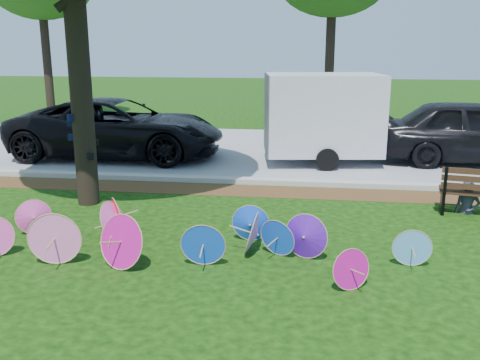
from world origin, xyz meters
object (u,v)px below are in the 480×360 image
object	(u,v)px
cargo_trailer	(323,114)
person_left	(470,181)
black_van	(118,128)
parasol_pile	(168,234)
dark_pickup	(476,132)

from	to	relation	value
cargo_trailer	person_left	world-z (taller)	cargo_trailer
black_van	person_left	xyz separation A→B (m)	(8.73, -4.29, -0.20)
parasol_pile	person_left	world-z (taller)	person_left
parasol_pile	black_van	xyz separation A→B (m)	(-3.44, 7.18, 0.50)
parasol_pile	person_left	distance (m)	6.03
dark_pickup	person_left	size ratio (longest dim) A/B	4.01
dark_pickup	parasol_pile	bearing A→B (deg)	140.67
cargo_trailer	parasol_pile	bearing A→B (deg)	-117.02
cargo_trailer	person_left	distance (m)	5.16
dark_pickup	cargo_trailer	xyz separation A→B (m)	(-4.20, -0.47, 0.48)
dark_pickup	person_left	xyz separation A→B (m)	(-1.40, -4.75, -0.24)
parasol_pile	cargo_trailer	distance (m)	7.65
parasol_pile	black_van	distance (m)	7.97
dark_pickup	cargo_trailer	world-z (taller)	cargo_trailer
black_van	parasol_pile	bearing A→B (deg)	-154.82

